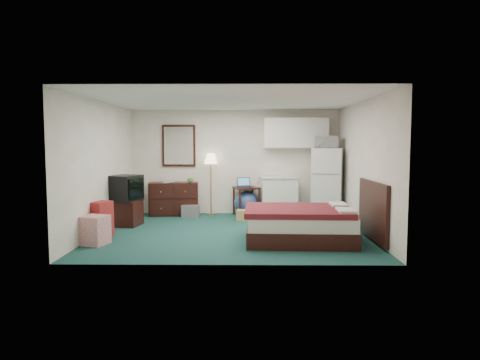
{
  "coord_description": "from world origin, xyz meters",
  "views": [
    {
      "loc": [
        0.25,
        -8.11,
        1.69
      ],
      "look_at": [
        0.15,
        0.3,
        0.98
      ],
      "focal_mm": 32.0,
      "sensor_mm": 36.0,
      "label": 1
    }
  ],
  "objects_px": {
    "bed": "(300,225)",
    "tv_stand": "(127,213)",
    "floor_lamp": "(211,184)",
    "kitchen_counter": "(278,197)",
    "dresser": "(174,199)",
    "desk": "(246,201)",
    "fridge": "(328,183)",
    "suitcase": "(101,219)"
  },
  "relations": [
    {
      "from": "floor_lamp",
      "to": "tv_stand",
      "type": "bearing_deg",
      "value": -139.15
    },
    {
      "from": "kitchen_counter",
      "to": "fridge",
      "type": "relative_size",
      "value": 0.56
    },
    {
      "from": "kitchen_counter",
      "to": "fridge",
      "type": "height_order",
      "value": "fridge"
    },
    {
      "from": "floor_lamp",
      "to": "suitcase",
      "type": "relative_size",
      "value": 2.25
    },
    {
      "from": "tv_stand",
      "to": "suitcase",
      "type": "bearing_deg",
      "value": -89.37
    },
    {
      "from": "dresser",
      "to": "fridge",
      "type": "height_order",
      "value": "fridge"
    },
    {
      "from": "desk",
      "to": "tv_stand",
      "type": "relative_size",
      "value": 1.19
    },
    {
      "from": "floor_lamp",
      "to": "kitchen_counter",
      "type": "xyz_separation_m",
      "value": [
        1.6,
        -0.14,
        -0.29
      ]
    },
    {
      "from": "dresser",
      "to": "bed",
      "type": "height_order",
      "value": "dresser"
    },
    {
      "from": "desk",
      "to": "bed",
      "type": "xyz_separation_m",
      "value": [
        0.92,
        -2.7,
        -0.05
      ]
    },
    {
      "from": "desk",
      "to": "tv_stand",
      "type": "xyz_separation_m",
      "value": [
        -2.49,
        -1.3,
        -0.08
      ]
    },
    {
      "from": "desk",
      "to": "kitchen_counter",
      "type": "bearing_deg",
      "value": -20.06
    },
    {
      "from": "kitchen_counter",
      "to": "suitcase",
      "type": "distance_m",
      "value": 4.15
    },
    {
      "from": "dresser",
      "to": "tv_stand",
      "type": "relative_size",
      "value": 2.01
    },
    {
      "from": "dresser",
      "to": "suitcase",
      "type": "xyz_separation_m",
      "value": [
        -0.91,
        -2.46,
        -0.07
      ]
    },
    {
      "from": "floor_lamp",
      "to": "fridge",
      "type": "xyz_separation_m",
      "value": [
        2.7,
        -0.45,
        0.06
      ]
    },
    {
      "from": "dresser",
      "to": "tv_stand",
      "type": "xyz_separation_m",
      "value": [
        -0.76,
        -1.35,
        -0.13
      ]
    },
    {
      "from": "kitchen_counter",
      "to": "bed",
      "type": "relative_size",
      "value": 0.49
    },
    {
      "from": "bed",
      "to": "tv_stand",
      "type": "height_order",
      "value": "bed"
    },
    {
      "from": "floor_lamp",
      "to": "fridge",
      "type": "distance_m",
      "value": 2.74
    },
    {
      "from": "floor_lamp",
      "to": "suitcase",
      "type": "bearing_deg",
      "value": -125.25
    },
    {
      "from": "fridge",
      "to": "bed",
      "type": "height_order",
      "value": "fridge"
    },
    {
      "from": "dresser",
      "to": "fridge",
      "type": "relative_size",
      "value": 0.72
    },
    {
      "from": "fridge",
      "to": "suitcase",
      "type": "height_order",
      "value": "fridge"
    },
    {
      "from": "dresser",
      "to": "kitchen_counter",
      "type": "height_order",
      "value": "kitchen_counter"
    },
    {
      "from": "dresser",
      "to": "bed",
      "type": "xyz_separation_m",
      "value": [
        2.65,
        -2.75,
        -0.1
      ]
    },
    {
      "from": "tv_stand",
      "to": "floor_lamp",
      "type": "bearing_deg",
      "value": 49.15
    },
    {
      "from": "floor_lamp",
      "to": "suitcase",
      "type": "distance_m",
      "value": 3.12
    },
    {
      "from": "fridge",
      "to": "bed",
      "type": "xyz_separation_m",
      "value": [
        -0.93,
        -2.37,
        -0.51
      ]
    },
    {
      "from": "dresser",
      "to": "bed",
      "type": "distance_m",
      "value": 3.82
    },
    {
      "from": "dresser",
      "to": "desk",
      "type": "height_order",
      "value": "dresser"
    },
    {
      "from": "kitchen_counter",
      "to": "suitcase",
      "type": "relative_size",
      "value": 1.37
    },
    {
      "from": "desk",
      "to": "suitcase",
      "type": "bearing_deg",
      "value": -156.1
    },
    {
      "from": "dresser",
      "to": "floor_lamp",
      "type": "xyz_separation_m",
      "value": [
        0.88,
        0.07,
        0.34
      ]
    },
    {
      "from": "kitchen_counter",
      "to": "bed",
      "type": "height_order",
      "value": "kitchen_counter"
    },
    {
      "from": "fridge",
      "to": "tv_stand",
      "type": "relative_size",
      "value": 2.8
    },
    {
      "from": "floor_lamp",
      "to": "bed",
      "type": "bearing_deg",
      "value": -57.98
    },
    {
      "from": "desk",
      "to": "kitchen_counter",
      "type": "distance_m",
      "value": 0.76
    },
    {
      "from": "dresser",
      "to": "tv_stand",
      "type": "distance_m",
      "value": 1.55
    },
    {
      "from": "bed",
      "to": "kitchen_counter",
      "type": "bearing_deg",
      "value": 95.53
    },
    {
      "from": "kitchen_counter",
      "to": "suitcase",
      "type": "height_order",
      "value": "kitchen_counter"
    },
    {
      "from": "floor_lamp",
      "to": "desk",
      "type": "xyz_separation_m",
      "value": [
        0.85,
        -0.12,
        -0.39
      ]
    }
  ]
}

